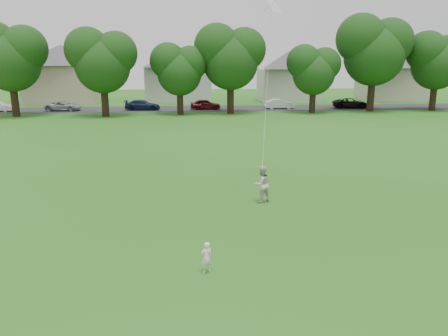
{
  "coord_description": "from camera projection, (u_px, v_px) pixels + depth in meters",
  "views": [
    {
      "loc": [
        0.74,
        -11.76,
        5.7
      ],
      "look_at": [
        2.0,
        2.0,
        2.3
      ],
      "focal_mm": 35.0,
      "sensor_mm": 36.0,
      "label": 1
    }
  ],
  "objects": [
    {
      "name": "street",
      "position": [
        178.0,
        109.0,
        53.28
      ],
      "size": [
        90.0,
        7.0,
        0.01
      ],
      "primitive_type": "cube",
      "color": "#2D2D30",
      "rests_on": "ground"
    },
    {
      "name": "ground",
      "position": [
        162.0,
        263.0,
        12.66
      ],
      "size": [
        160.0,
        160.0,
        0.0
      ],
      "primitive_type": "plane",
      "color": "#255D15",
      "rests_on": "ground"
    },
    {
      "name": "parked_cars",
      "position": [
        160.0,
        105.0,
        51.98
      ],
      "size": [
        55.67,
        2.54,
        1.24
      ],
      "color": "black",
      "rests_on": "ground"
    },
    {
      "name": "toddler",
      "position": [
        207.0,
        257.0,
        11.97
      ],
      "size": [
        0.38,
        0.32,
        0.9
      ],
      "primitive_type": "imported",
      "rotation": [
        0.0,
        0.0,
        3.51
      ],
      "color": "white",
      "rests_on": "ground"
    },
    {
      "name": "older_boy",
      "position": [
        262.0,
        184.0,
        17.94
      ],
      "size": [
        0.92,
        0.84,
        1.54
      ],
      "primitive_type": "imported",
      "rotation": [
        0.0,
        0.0,
        3.57
      ],
      "color": "silver",
      "rests_on": "ground"
    },
    {
      "name": "kite",
      "position": [
        267.0,
        88.0,
        18.15
      ],
      "size": [
        1.15,
        1.74,
        7.57
      ],
      "color": "silver",
      "rests_on": "ground"
    },
    {
      "name": "tree_row",
      "position": [
        181.0,
        53.0,
        46.51
      ],
      "size": [
        83.23,
        8.75,
        11.18
      ],
      "color": "black",
      "rests_on": "ground"
    },
    {
      "name": "house_row",
      "position": [
        169.0,
        68.0,
        61.71
      ],
      "size": [
        76.74,
        13.85,
        10.36
      ],
      "color": "silver",
      "rests_on": "ground"
    }
  ]
}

